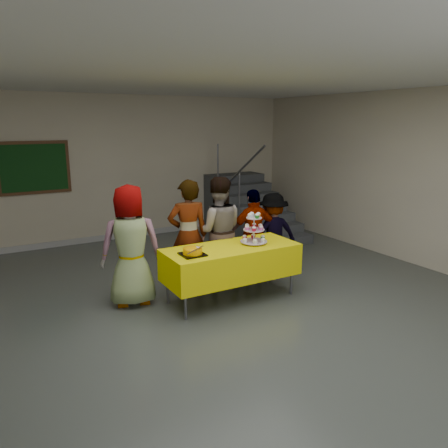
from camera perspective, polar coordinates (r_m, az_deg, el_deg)
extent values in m
plane|color=#4C514C|center=(5.35, 2.58, -14.05)|extent=(10.00, 10.00, 0.00)
cube|color=#BBB196|center=(9.41, -13.97, 7.04)|extent=(8.00, 0.04, 3.00)
cube|color=silver|center=(4.79, 2.97, 19.83)|extent=(8.00, 10.00, 0.04)
cube|color=#999999|center=(9.64, -13.47, -1.50)|extent=(7.90, 0.03, 0.12)
cylinder|color=#595960|center=(5.54, -5.08, -8.92)|extent=(0.04, 0.04, 0.73)
cylinder|color=#595960|center=(6.37, 8.82, -6.02)|extent=(0.04, 0.04, 0.73)
cylinder|color=#595960|center=(6.04, -7.42, -7.08)|extent=(0.04, 0.04, 0.73)
cylinder|color=#595960|center=(6.81, 5.78, -4.66)|extent=(0.04, 0.04, 0.73)
cube|color=#595960|center=(6.03, 0.95, -3.25)|extent=(1.80, 0.70, 0.02)
cube|color=#E6D804|center=(6.08, 0.94, -4.96)|extent=(1.88, 0.78, 0.44)
cylinder|color=silver|center=(6.19, 3.90, -2.49)|extent=(0.18, 0.18, 0.01)
cylinder|color=silver|center=(6.14, 3.93, -0.65)|extent=(0.02, 0.02, 0.42)
cylinder|color=silver|center=(6.18, 3.90, -2.27)|extent=(0.38, 0.38, 0.01)
cylinder|color=silver|center=(6.14, 3.92, -0.74)|extent=(0.30, 0.30, 0.01)
cylinder|color=silver|center=(6.10, 3.95, 0.81)|extent=(0.22, 0.22, 0.01)
cube|color=black|center=(5.66, -4.13, -3.98)|extent=(0.30, 0.30, 0.02)
cylinder|color=#FFA800|center=(5.64, -4.14, -3.55)|extent=(0.25, 0.25, 0.07)
ellipsoid|color=#FFA800|center=(5.63, -4.14, -3.21)|extent=(0.25, 0.25, 0.05)
ellipsoid|color=white|center=(5.62, -3.58, -3.07)|extent=(0.08, 0.08, 0.02)
cube|color=silver|center=(5.51, -3.74, -3.40)|extent=(0.30, 0.16, 0.04)
imported|color=slate|center=(5.98, -12.07, -2.79)|extent=(0.91, 0.70, 1.66)
imported|color=slate|center=(6.42, -4.69, -1.48)|extent=(0.67, 0.52, 1.65)
imported|color=slate|center=(6.64, -0.82, -0.90)|extent=(0.99, 0.89, 1.66)
imported|color=slate|center=(6.96, 3.92, -1.25)|extent=(0.88, 0.48, 1.42)
imported|color=slate|center=(7.18, 6.38, -1.24)|extent=(0.93, 0.63, 1.33)
cube|color=#424447|center=(8.88, 7.82, -2.32)|extent=(1.30, 0.30, 0.18)
cube|color=#424447|center=(9.09, 6.69, -1.33)|extent=(1.30, 0.30, 0.36)
cube|color=#424447|center=(9.30, 5.61, -0.40)|extent=(1.30, 0.30, 0.54)
cube|color=#424447|center=(9.52, 4.58, 0.50)|extent=(1.30, 0.30, 0.72)
cube|color=#424447|center=(9.74, 3.59, 1.35)|extent=(1.30, 0.30, 0.90)
cube|color=#424447|center=(9.97, 2.65, 2.16)|extent=(1.30, 0.30, 1.08)
cube|color=#424447|center=(10.21, 1.75, 2.94)|extent=(1.30, 0.30, 1.26)
cube|color=#424447|center=(10.46, 0.89, 3.20)|extent=(1.30, 0.30, 1.26)
cylinder|color=#595960|center=(8.41, 4.86, -0.59)|extent=(0.04, 0.04, 0.90)
cylinder|color=#595960|center=(8.95, 2.01, 3.83)|extent=(0.04, 0.04, 0.90)
cylinder|color=#595960|center=(9.65, -0.80, 7.75)|extent=(0.04, 0.04, 0.90)
cylinder|color=#595960|center=(8.93, 1.86, 6.72)|extent=(0.04, 1.85, 1.20)
cube|color=#472B16|center=(9.07, -23.58, 6.75)|extent=(1.30, 0.04, 1.00)
cube|color=#133C14|center=(9.04, -23.57, 6.74)|extent=(1.18, 0.02, 0.88)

